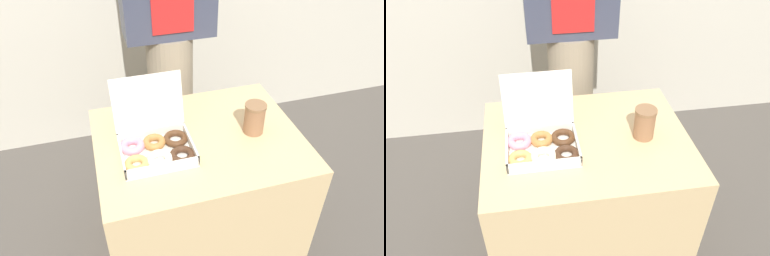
% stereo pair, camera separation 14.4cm
% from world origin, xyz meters
% --- Properties ---
extents(ground_plane, '(14.00, 14.00, 0.00)m').
position_xyz_m(ground_plane, '(0.00, 0.00, 0.00)').
color(ground_plane, '#4C4742').
extents(table, '(0.86, 0.67, 0.71)m').
position_xyz_m(table, '(0.00, 0.00, 0.35)').
color(table, tan).
rests_on(table, ground_plane).
extents(donut_box, '(0.31, 0.29, 0.27)m').
position_xyz_m(donut_box, '(-0.19, -0.03, 0.75)').
color(donut_box, white).
rests_on(donut_box, table).
extents(coffee_cup, '(0.09, 0.09, 0.14)m').
position_xyz_m(coffee_cup, '(0.24, -0.02, 0.78)').
color(coffee_cup, '#8C6042').
rests_on(coffee_cup, table).
extents(person_customer, '(0.44, 0.24, 1.77)m').
position_xyz_m(person_customer, '(0.01, 0.56, 0.97)').
color(person_customer, gray).
rests_on(person_customer, ground_plane).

